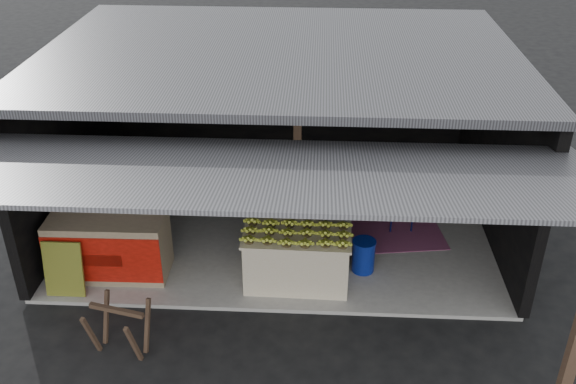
# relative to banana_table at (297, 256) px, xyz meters

# --- Properties ---
(ground) EXTENTS (80.00, 80.00, 0.00)m
(ground) POSITION_rel_banana_table_xyz_m (-0.35, -0.70, -0.49)
(ground) COLOR black
(ground) RESTS_ON ground
(concrete_slab) EXTENTS (7.00, 5.00, 0.06)m
(concrete_slab) POSITION_rel_banana_table_xyz_m (-0.35, 1.80, -0.46)
(concrete_slab) COLOR gray
(concrete_slab) RESTS_ON ground
(shophouse) EXTENTS (7.40, 7.29, 3.02)m
(shophouse) POSITION_rel_banana_table_xyz_m (-0.35, 2.11, 1.61)
(shophouse) COLOR black
(shophouse) RESTS_ON ground
(banana_table) EXTENTS (1.56, 0.98, 0.85)m
(banana_table) POSITION_rel_banana_table_xyz_m (0.00, 0.00, 0.00)
(banana_table) COLOR beige
(banana_table) RESTS_ON concrete_slab
(banana_pile) EXTENTS (1.44, 0.89, 0.17)m
(banana_pile) POSITION_rel_banana_table_xyz_m (-0.00, -0.00, 0.51)
(banana_pile) COLOR yellow
(banana_pile) RESTS_ON banana_table
(white_crate) EXTENTS (0.92, 0.66, 0.97)m
(white_crate) POSITION_rel_banana_table_xyz_m (-0.12, 0.75, 0.06)
(white_crate) COLOR white
(white_crate) RESTS_ON concrete_slab
(neighbor_stall) EXTENTS (1.71, 0.79, 1.75)m
(neighbor_stall) POSITION_rel_banana_table_xyz_m (-2.78, 0.05, 0.10)
(neighbor_stall) COLOR #998466
(neighbor_stall) RESTS_ON concrete_slab
(green_signboard) EXTENTS (0.56, 0.19, 0.83)m
(green_signboard) POSITION_rel_banana_table_xyz_m (-3.29, -0.50, -0.01)
(green_signboard) COLOR black
(green_signboard) RESTS_ON concrete_slab
(sawhorse) EXTENTS (0.77, 0.77, 0.72)m
(sawhorse) POSITION_rel_banana_table_xyz_m (-2.19, -1.58, -0.03)
(sawhorse) COLOR #473023
(sawhorse) RESTS_ON ground
(water_barrel) EXTENTS (0.34, 0.34, 0.50)m
(water_barrel) POSITION_rel_banana_table_xyz_m (0.99, 0.29, -0.18)
(water_barrel) COLOR navy
(water_barrel) RESTS_ON concrete_slab
(plastic_chair) EXTENTS (0.47, 0.47, 0.91)m
(plastic_chair) POSITION_rel_banana_table_xyz_m (1.65, 1.66, 0.11)
(plastic_chair) COLOR #0A0D37
(plastic_chair) RESTS_ON concrete_slab
(magenta_rug) EXTENTS (1.63, 1.21, 0.01)m
(magenta_rug) POSITION_rel_banana_table_xyz_m (1.61, 1.29, -0.42)
(magenta_rug) COLOR #781A4A
(magenta_rug) RESTS_ON concrete_slab
(picture_frames) EXTENTS (1.62, 0.04, 0.46)m
(picture_frames) POSITION_rel_banana_table_xyz_m (-0.52, 4.19, 1.44)
(picture_frames) COLOR black
(picture_frames) RESTS_ON shophouse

